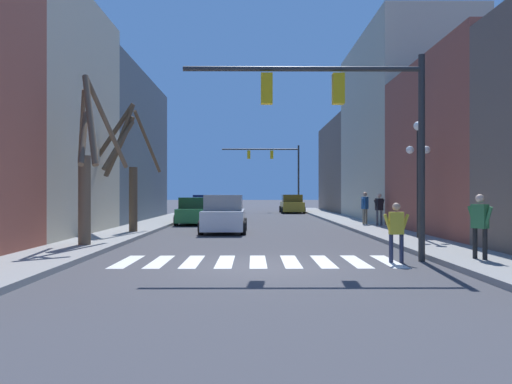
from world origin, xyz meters
The scene contains 19 objects.
ground_plane centered at (0.00, 0.00, 0.00)m, with size 240.00×240.00×0.00m, color #424247.
sidewalk_left centered at (-5.93, 0.00, 0.07)m, with size 2.31×90.00×0.15m.
sidewalk_right centered at (5.93, 0.00, 0.07)m, with size 2.31×90.00×0.15m.
building_row_left centered at (-10.08, 10.51, 5.04)m, with size 6.00×33.72×10.50m.
building_row_right centered at (10.08, 19.02, 4.85)m, with size 6.00×47.91×12.42m.
crosswalk_stripes centered at (0.00, 1.04, 0.00)m, with size 7.65×2.60×0.01m.
traffic_signal_near centered at (2.54, 1.05, 4.16)m, with size 6.68×0.28×5.72m.
traffic_signal_far centered at (2.26, 38.04, 4.93)m, with size 7.89×0.28×6.73m.
street_lamp_right_corner centered at (6.29, 6.62, 3.34)m, with size 0.95×0.36×4.52m.
car_parked_right_mid centered at (-3.57, 17.24, 0.76)m, with size 2.17×4.11×1.62m.
car_parked_left_mid centered at (-3.66, 24.41, 0.81)m, with size 1.99×4.78×1.74m.
car_parked_left_far centered at (-1.52, 11.07, 0.83)m, with size 2.15×4.28×1.79m.
car_parked_right_near centered at (3.55, 34.21, 0.80)m, with size 2.21×4.88×1.72m.
pedestrian_crossing_street centered at (5.83, 0.38, 1.16)m, with size 0.45×0.68×1.71m.
pedestrian_on_left_sidewalk centered at (6.61, 13.84, 1.16)m, with size 0.68×0.44×1.71m.
pedestrian_on_right_sidewalk centered at (3.75, 0.80, 0.96)m, with size 0.70×0.24×1.62m.
pedestrian_waiting_at_curb centered at (6.09, 14.92, 1.21)m, with size 0.56×0.65×1.79m.
street_tree_right_far centered at (-5.69, 4.12, 2.75)m, with size 1.47×4.26×5.73m.
street_tree_right_near centered at (-5.86, 9.91, 3.09)m, with size 2.92×3.67×5.82m.
Camera 1 is at (-0.15, -12.68, 1.90)m, focal length 35.00 mm.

